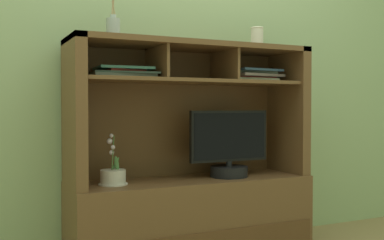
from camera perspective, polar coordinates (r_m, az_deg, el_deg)
name	(u,v)px	position (r m, az deg, el deg)	size (l,w,h in m)	color
back_wall	(175,23)	(2.97, -2.08, 11.82)	(6.00, 0.02, 2.80)	#99B47E
media_console	(191,189)	(2.75, -0.08, -8.47)	(1.41, 0.46, 1.24)	brown
tv_monitor	(229,150)	(2.79, 4.56, -3.62)	(0.51, 0.22, 0.40)	black
potted_orchid	(113,176)	(2.55, -9.63, -6.80)	(0.16, 0.16, 0.27)	beige
magazine_stack_left	(252,76)	(2.95, 7.30, 5.40)	(0.35, 0.29, 0.08)	beige
magazine_stack_centre	(123,73)	(2.58, -8.48, 5.69)	(0.37, 0.28, 0.06)	slate
diffuser_bottle	(113,28)	(2.59, -9.62, 11.02)	(0.08, 0.08, 0.27)	#AAB6B0
ceramic_vase	(257,38)	(2.97, 7.96, 9.94)	(0.08, 0.08, 0.13)	silver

